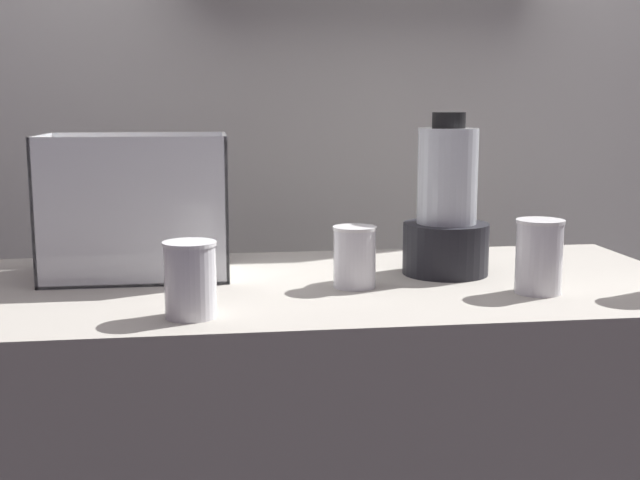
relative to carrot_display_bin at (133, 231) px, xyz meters
name	(u,v)px	position (x,y,z in m)	size (l,w,h in m)	color
back_wall_unit	(283,91)	(0.35, 0.65, 0.28)	(2.60, 0.24, 2.50)	silver
carrot_display_bin	(133,231)	(0.00, 0.00, 0.00)	(0.35, 0.22, 0.27)	white
blender_pitcher	(446,213)	(0.60, -0.07, 0.03)	(0.17, 0.17, 0.31)	black
juice_cup_beet_far_left	(190,283)	(0.11, -0.33, -0.03)	(0.08, 0.08, 0.12)	white
juice_cup_beet_left	(355,260)	(0.40, -0.16, -0.04)	(0.08, 0.08, 0.11)	white
juice_cup_pomegranate_middle	(539,260)	(0.72, -0.25, -0.03)	(0.08, 0.08, 0.13)	white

